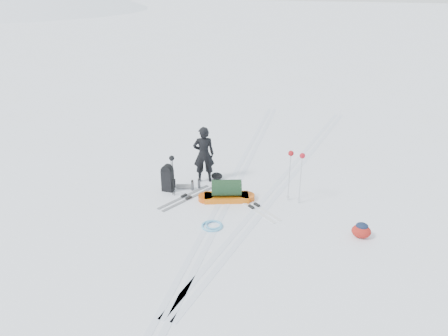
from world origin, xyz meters
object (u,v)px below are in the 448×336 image
at_px(skier, 204,154).
at_px(pulk_sled, 226,193).
at_px(expedition_rucksack, 170,179).
at_px(ski_poles_black, 172,163).

relative_size(skier, pulk_sled, 1.06).
bearing_deg(expedition_rucksack, pulk_sled, -1.28).
bearing_deg(ski_poles_black, pulk_sled, -13.18).
bearing_deg(pulk_sled, expedition_rucksack, 157.76).
distance_m(skier, expedition_rucksack, 1.24).
height_order(expedition_rucksack, ski_poles_black, ski_poles_black).
relative_size(skier, ski_poles_black, 1.42).
distance_m(pulk_sled, expedition_rucksack, 1.73).
height_order(skier, pulk_sled, skier).
bearing_deg(ski_poles_black, expedition_rucksack, 110.19).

